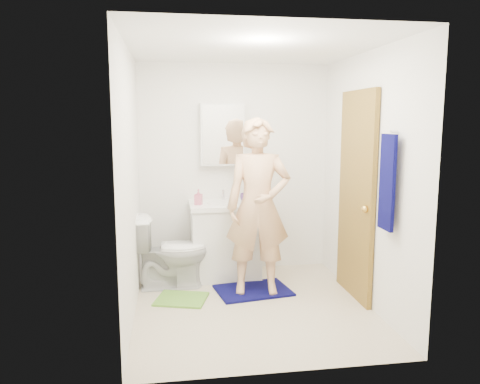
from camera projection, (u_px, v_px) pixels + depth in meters
name	position (u px, v px, depth m)	size (l,w,h in m)	color
floor	(252.00, 307.00, 4.47)	(2.20, 2.40, 0.02)	beige
ceiling	(253.00, 46.00, 4.10)	(2.20, 2.40, 0.02)	white
wall_back	(235.00, 169.00, 5.47)	(2.20, 0.02, 2.40)	white
wall_front	(285.00, 205.00, 3.10)	(2.20, 0.02, 2.40)	white
wall_left	(129.00, 184.00, 4.12)	(0.02, 2.40, 2.40)	white
wall_right	(367.00, 180.00, 4.45)	(0.02, 2.40, 2.40)	white
vanity_cabinet	(225.00, 242.00, 5.28)	(0.75, 0.55, 0.80)	white
countertop	(225.00, 205.00, 5.22)	(0.79, 0.59, 0.05)	white
sink_basin	(225.00, 204.00, 5.21)	(0.40, 0.40, 0.03)	white
faucet	(223.00, 195.00, 5.38)	(0.03, 0.03, 0.12)	silver
medicine_cabinet	(222.00, 135.00, 5.32)	(0.50, 0.12, 0.70)	white
mirror_panel	(223.00, 135.00, 5.26)	(0.46, 0.01, 0.66)	white
door	(356.00, 196.00, 4.62)	(0.05, 0.80, 2.05)	olive
door_knob	(365.00, 209.00, 4.31)	(0.07, 0.07, 0.07)	gold
towel	(387.00, 182.00, 3.87)	(0.03, 0.24, 0.80)	#070747
towel_hook	(394.00, 131.00, 3.82)	(0.02, 0.02, 0.06)	silver
toilet	(171.00, 251.00, 4.94)	(0.43, 0.76, 0.78)	white
bath_mat	(253.00, 290.00, 4.86)	(0.74, 0.53, 0.02)	#070747
green_rug	(181.00, 299.00, 4.63)	(0.48, 0.41, 0.02)	#6BAD39
soap_dispenser	(198.00, 197.00, 5.09)	(0.08, 0.08, 0.17)	#CC5F7C
toothbrush_cup	(245.00, 197.00, 5.31)	(0.12, 0.12, 0.09)	#5C3A7F
man	(258.00, 207.00, 4.68)	(0.64, 0.42, 1.77)	#E0AC7E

